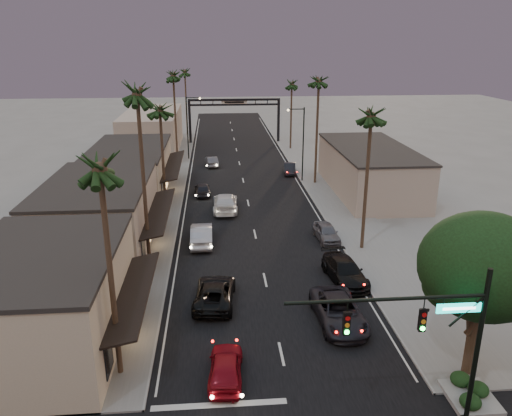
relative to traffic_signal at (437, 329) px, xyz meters
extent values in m
plane|color=slate|center=(-5.69, 36.00, -5.08)|extent=(200.00, 200.00, 0.00)
cube|color=black|center=(-5.69, 41.00, -5.08)|extent=(14.00, 120.00, 0.02)
cube|color=slate|center=(-15.19, 48.00, -5.02)|extent=(5.00, 92.00, 0.12)
cube|color=slate|center=(3.81, 48.00, -5.02)|extent=(5.00, 92.00, 0.12)
cube|color=#B7AA8C|center=(-18.69, 8.00, -2.33)|extent=(8.00, 12.00, 5.50)
cube|color=#A39382|center=(-18.69, 22.00, -2.33)|extent=(8.00, 14.00, 5.50)
cube|color=#B7AA8C|center=(-18.69, 38.00, -2.58)|extent=(8.00, 16.00, 5.00)
cube|color=#A39382|center=(-18.69, 61.00, -2.08)|extent=(8.00, 20.00, 6.00)
cube|color=#A39382|center=(8.31, 36.00, -2.58)|extent=(8.00, 18.00, 5.00)
cylinder|color=black|center=(1.91, 0.00, -1.18)|extent=(0.22, 0.22, 7.80)
cylinder|color=black|center=(-2.29, 0.00, 1.52)|extent=(8.40, 0.16, 0.16)
cube|color=black|center=(-3.89, 0.00, 0.47)|extent=(0.28, 0.22, 1.00)
cube|color=black|center=(-0.69, 0.00, 0.47)|extent=(0.28, 0.22, 1.00)
cube|color=#0BB0A4|center=(0.81, 0.00, 0.97)|extent=(1.90, 0.08, 0.42)
cylinder|color=#38281C|center=(3.71, 3.50, -3.48)|extent=(0.52, 0.52, 3.20)
ellipsoid|color=black|center=(3.71, 3.50, 1.12)|extent=(6.20, 6.20, 5.20)
sphere|color=black|center=(2.51, 4.10, -0.08)|extent=(2.80, 2.80, 2.80)
cube|color=gray|center=(2.91, 1.50, -5.08)|extent=(2.20, 2.60, 0.24)
cube|color=black|center=(-13.09, 66.00, -1.58)|extent=(0.40, 0.40, 7.00)
cube|color=black|center=(1.71, 66.00, -1.58)|extent=(0.40, 0.40, 7.00)
cube|color=black|center=(-5.69, 66.00, 2.02)|extent=(15.20, 0.35, 0.35)
cube|color=black|center=(-5.69, 66.00, 1.22)|extent=(15.20, 0.30, 0.30)
cube|color=beige|center=(-5.69, 65.98, 1.62)|extent=(4.20, 0.12, 1.00)
cylinder|color=black|center=(1.51, 41.00, -0.58)|extent=(0.16, 0.16, 9.00)
cylinder|color=black|center=(0.51, 41.00, 3.72)|extent=(2.00, 0.12, 0.12)
sphere|color=#FFD899|center=(-0.39, 41.00, 3.62)|extent=(0.30, 0.30, 0.30)
cylinder|color=black|center=(-12.89, 54.00, -0.58)|extent=(0.16, 0.16, 9.00)
cylinder|color=black|center=(-11.89, 54.00, 3.72)|extent=(2.00, 0.12, 0.12)
sphere|color=#FFD899|center=(-10.99, 54.00, 3.62)|extent=(0.30, 0.30, 0.30)
cylinder|color=#38281C|center=(-14.29, 5.00, 0.42)|extent=(0.28, 0.28, 11.00)
sphere|color=black|center=(-14.29, 5.00, 6.52)|extent=(3.20, 3.20, 3.20)
cylinder|color=#38281C|center=(-14.29, 18.00, 1.42)|extent=(0.28, 0.28, 13.00)
sphere|color=black|center=(-14.29, 18.00, 8.52)|extent=(3.20, 3.20, 3.20)
cylinder|color=#38281C|center=(-14.29, 32.00, -0.08)|extent=(0.28, 0.28, 10.00)
sphere|color=black|center=(-14.29, 32.00, 5.52)|extent=(3.20, 3.20, 3.20)
cylinder|color=#38281C|center=(-14.29, 51.00, 0.92)|extent=(0.28, 0.28, 12.00)
sphere|color=black|center=(-14.29, 51.00, 7.52)|extent=(3.20, 3.20, 3.20)
cylinder|color=#38281C|center=(2.91, 20.00, 0.42)|extent=(0.28, 0.28, 11.00)
sphere|color=black|center=(2.91, 20.00, 6.52)|extent=(3.20, 3.20, 3.20)
cylinder|color=#38281C|center=(2.91, 40.00, 0.92)|extent=(0.28, 0.28, 12.00)
sphere|color=black|center=(2.91, 40.00, 7.52)|extent=(3.20, 3.20, 3.20)
cylinder|color=#38281C|center=(2.91, 60.00, -0.08)|extent=(0.28, 0.28, 10.00)
sphere|color=black|center=(2.91, 60.00, 5.52)|extent=(3.20, 3.20, 3.20)
cylinder|color=#38281C|center=(-13.99, 74.00, 0.42)|extent=(0.28, 0.28, 11.00)
sphere|color=black|center=(-13.99, 74.00, 6.52)|extent=(3.20, 3.20, 3.20)
imported|color=maroon|center=(-8.81, 4.14, -4.36)|extent=(2.00, 4.36, 1.45)
imported|color=black|center=(-9.33, 12.01, -4.32)|extent=(3.03, 5.68, 1.52)
imported|color=#A8A8AD|center=(-10.39, 22.20, -4.24)|extent=(1.84, 5.15, 1.69)
imported|color=silver|center=(-8.16, 30.77, -4.21)|extent=(2.59, 6.04, 1.73)
imported|color=black|center=(-10.58, 36.27, -4.39)|extent=(1.99, 4.20, 1.39)
imported|color=#4C4C51|center=(-9.54, 49.59, -4.40)|extent=(1.94, 4.26, 1.36)
imported|color=black|center=(-1.78, 8.90, -4.28)|extent=(2.87, 5.87, 1.61)
imported|color=black|center=(0.01, 14.40, -4.29)|extent=(2.84, 5.66, 1.58)
imported|color=#57575D|center=(0.38, 22.14, -4.36)|extent=(1.95, 4.31, 1.44)
imported|color=black|center=(0.51, 44.69, -4.40)|extent=(1.94, 4.27, 1.36)
camera|label=1|loc=(-9.06, -17.41, 11.51)|focal=35.00mm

